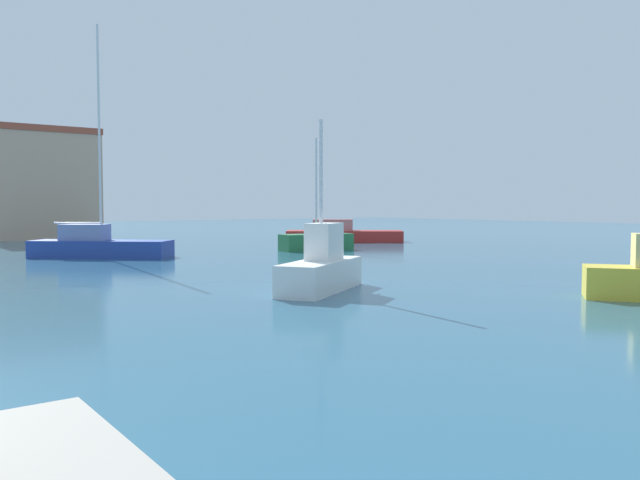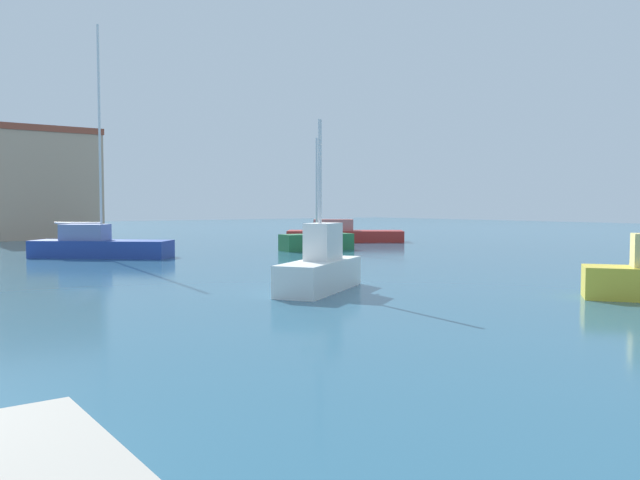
{
  "view_description": "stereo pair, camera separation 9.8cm",
  "coord_description": "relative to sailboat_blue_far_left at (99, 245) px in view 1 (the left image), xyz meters",
  "views": [
    {
      "loc": [
        1.52,
        -6.16,
        2.73
      ],
      "look_at": [
        20.07,
        18.99,
        1.0
      ],
      "focal_mm": 35.59,
      "sensor_mm": 36.0,
      "label": 1
    },
    {
      "loc": [
        1.6,
        -6.21,
        2.73
      ],
      "look_at": [
        20.07,
        18.99,
        1.0
      ],
      "focal_mm": 35.59,
      "sensor_mm": 36.0,
      "label": 2
    }
  ],
  "objects": [
    {
      "name": "water",
      "position": [
        3.24,
        -7.15,
        -0.65
      ],
      "size": [
        160.0,
        160.0,
        0.0
      ],
      "primitive_type": "plane",
      "color": "#285670",
      "rests_on": "ground"
    },
    {
      "name": "sailboat_blue_far_left",
      "position": [
        0.0,
        0.0,
        0.0
      ],
      "size": [
        6.62,
        6.33,
        11.96
      ],
      "color": "#233D93",
      "rests_on": "water"
    },
    {
      "name": "sailboat_green_near_pier",
      "position": [
        12.27,
        -2.49,
        -0.06
      ],
      "size": [
        4.6,
        1.97,
        6.75
      ],
      "color": "#28703D",
      "rests_on": "water"
    },
    {
      "name": "motorboat_red_center_channel",
      "position": [
        19.07,
        3.61,
        -0.09
      ],
      "size": [
        8.35,
        7.41,
        1.68
      ],
      "color": "#B22823",
      "rests_on": "water"
    },
    {
      "name": "sailboat_white_mid_harbor",
      "position": [
        1.71,
        -17.18,
        0.07
      ],
      "size": [
        4.4,
        3.46,
        5.41
      ],
      "color": "white",
      "rests_on": "water"
    },
    {
      "name": "warehouse_block",
      "position": [
        2.37,
        22.61,
        3.81
      ],
      "size": [
        7.93,
        7.57,
        8.91
      ],
      "color": "tan",
      "rests_on": "ground"
    }
  ]
}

